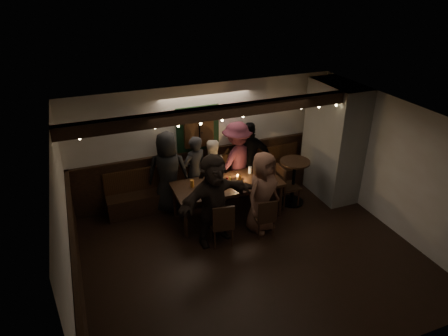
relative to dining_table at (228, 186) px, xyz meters
name	(u,v)px	position (x,y,z in m)	size (l,w,h in m)	color
room	(271,163)	(0.99, 0.02, 0.34)	(6.02, 5.01, 2.62)	black
dining_table	(228,186)	(0.00, 0.00, 0.00)	(2.23, 0.96, 0.97)	black
chair_near_left	(223,223)	(-0.46, -0.89, -0.21)	(0.47, 0.47, 0.91)	black
chair_near_right	(266,216)	(0.42, -0.94, -0.25)	(0.42, 0.42, 0.84)	black
chair_end	(285,183)	(1.33, -0.05, -0.18)	(0.45, 0.45, 0.97)	black
high_top	(294,177)	(1.56, -0.02, -0.08)	(0.65, 0.65, 1.03)	black
person_a	(168,173)	(-1.06, 0.71, 0.17)	(0.88, 0.57, 1.80)	black
person_b	(195,171)	(-0.47, 0.72, 0.08)	(0.59, 0.39, 1.62)	black
person_c	(211,171)	(-0.09, 0.73, 0.01)	(0.72, 0.56, 1.48)	beige
person_d	(237,160)	(0.52, 0.73, 0.17)	(1.16, 0.67, 1.79)	#572433
person_e	(250,159)	(0.84, 0.74, 0.14)	(1.02, 0.42, 1.74)	black
person_f	(214,200)	(-0.54, -0.67, 0.18)	(1.68, 0.54, 1.82)	black
person_g	(262,192)	(0.47, -0.66, 0.11)	(0.82, 0.53, 1.68)	brown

